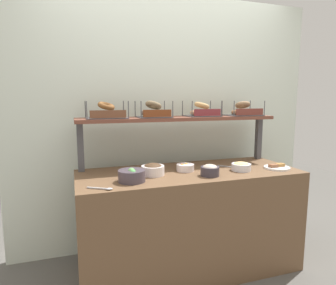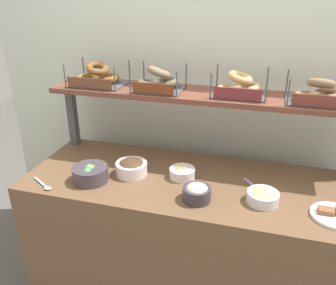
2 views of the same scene
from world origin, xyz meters
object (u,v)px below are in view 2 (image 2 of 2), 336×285
(bowl_egg_salad, at_px, (263,196))
(bowl_chocolate_spread, at_px, (131,167))
(bagel_basket_cinnamon_raisin, at_px, (98,77))
(bagel_basket_poppy, at_px, (159,82))
(serving_spoon_near_plate, at_px, (258,189))
(bowl_tuna_salad, at_px, (197,192))
(bowl_fruit_salad, at_px, (182,173))
(bagel_basket_everything, at_px, (319,94))
(bowl_veggie_mix, at_px, (90,173))
(bagel_basket_sesame, at_px, (239,87))
(serving_plate_white, at_px, (334,215))
(serving_spoon_by_edge, at_px, (44,186))

(bowl_egg_salad, height_order, bowl_chocolate_spread, bowl_chocolate_spread)
(bowl_egg_salad, xyz_separation_m, bagel_basket_cinnamon_raisin, (-1.04, 0.37, 0.44))
(bagel_basket_poppy, bearing_deg, bowl_egg_salad, -29.32)
(bowl_chocolate_spread, relative_size, bagel_basket_cinnamon_raisin, 0.54)
(serving_spoon_near_plate, bearing_deg, bowl_tuna_salad, -148.13)
(bowl_fruit_salad, distance_m, bagel_basket_everything, 0.84)
(bowl_veggie_mix, xyz_separation_m, bagel_basket_sesame, (0.74, 0.43, 0.43))
(bagel_basket_poppy, height_order, bagel_basket_everything, bagel_basket_poppy)
(serving_spoon_near_plate, distance_m, bagel_basket_cinnamon_raisin, 1.15)
(bowl_fruit_salad, relative_size, bowl_chocolate_spread, 0.81)
(bowl_chocolate_spread, distance_m, serving_plate_white, 1.07)
(serving_plate_white, xyz_separation_m, bagel_basket_poppy, (-0.98, 0.40, 0.47))
(bagel_basket_everything, bearing_deg, bowl_chocolate_spread, -163.90)
(bowl_tuna_salad, height_order, serving_spoon_by_edge, bowl_tuna_salad)
(bowl_veggie_mix, height_order, serving_plate_white, bowl_veggie_mix)
(bagel_basket_cinnamon_raisin, distance_m, bagel_basket_poppy, 0.40)
(serving_plate_white, xyz_separation_m, bagel_basket_sesame, (-0.52, 0.42, 0.46))
(bowl_chocolate_spread, xyz_separation_m, bagel_basket_sesame, (0.54, 0.30, 0.43))
(bowl_veggie_mix, distance_m, bagel_basket_cinnamon_raisin, 0.61)
(bagel_basket_poppy, bearing_deg, bowl_tuna_salad, -52.83)
(bowl_fruit_salad, bearing_deg, bagel_basket_cinnamon_raisin, 158.06)
(bowl_egg_salad, bearing_deg, bagel_basket_poppy, 150.68)
(bowl_chocolate_spread, xyz_separation_m, serving_spoon_near_plate, (0.70, 0.02, -0.04))
(serving_plate_white, bearing_deg, bowl_chocolate_spread, 173.37)
(bowl_veggie_mix, xyz_separation_m, bowl_egg_salad, (0.92, 0.04, -0.01))
(bowl_fruit_salad, xyz_separation_m, bagel_basket_cinnamon_raisin, (-0.60, 0.24, 0.45))
(serving_plate_white, height_order, serving_spoon_near_plate, serving_plate_white)
(bowl_fruit_salad, bearing_deg, bowl_chocolate_spread, -171.35)
(bowl_chocolate_spread, xyz_separation_m, bagel_basket_cinnamon_raisin, (-0.31, 0.28, 0.43))
(serving_spoon_near_plate, bearing_deg, bagel_basket_cinnamon_raisin, 165.56)
(bowl_fruit_salad, height_order, bagel_basket_poppy, bagel_basket_poppy)
(bowl_veggie_mix, height_order, serving_spoon_near_plate, bowl_veggie_mix)
(bowl_fruit_salad, bearing_deg, bagel_basket_everything, 19.13)
(bowl_egg_salad, relative_size, bowl_chocolate_spread, 0.88)
(bowl_fruit_salad, bearing_deg, serving_spoon_by_edge, -156.49)
(serving_spoon_near_plate, bearing_deg, bagel_basket_sesame, 120.25)
(bowl_egg_salad, distance_m, bagel_basket_cinnamon_raisin, 1.19)
(bowl_veggie_mix, distance_m, serving_spoon_near_plate, 0.91)
(bagel_basket_cinnamon_raisin, relative_size, bagel_basket_sesame, 1.10)
(bowl_fruit_salad, relative_size, bagel_basket_poppy, 0.50)
(bowl_tuna_salad, bearing_deg, bowl_egg_salad, 12.19)
(bagel_basket_everything, bearing_deg, bagel_basket_poppy, -179.91)
(bagel_basket_sesame, bearing_deg, bowl_fruit_salad, -135.50)
(serving_spoon_by_edge, height_order, bagel_basket_poppy, bagel_basket_poppy)
(bowl_chocolate_spread, distance_m, bagel_basket_poppy, 0.52)
(bowl_tuna_salad, relative_size, bagel_basket_cinnamon_raisin, 0.44)
(serving_spoon_near_plate, relative_size, serving_spoon_by_edge, 0.88)
(bowl_veggie_mix, bearing_deg, bowl_fruit_salad, 19.85)
(bowl_veggie_mix, bearing_deg, bagel_basket_everything, 19.43)
(serving_spoon_near_plate, bearing_deg, bowl_veggie_mix, -170.37)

